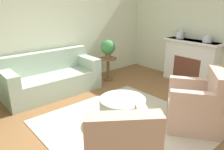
{
  "coord_description": "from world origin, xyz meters",
  "views": [
    {
      "loc": [
        -2.33,
        -2.34,
        2.06
      ],
      "look_at": [
        0.15,
        0.55,
        0.75
      ],
      "focal_mm": 35.0,
      "sensor_mm": 36.0,
      "label": 1
    }
  ],
  "objects_px": {
    "ottoman_table": "(122,106)",
    "vase_mantel_far": "(207,39)",
    "side_table": "(108,65)",
    "vase_mantel_near": "(180,35)",
    "potted_plant_on_side_table": "(108,48)",
    "couch": "(52,79)",
    "armchair_right": "(197,106)"
  },
  "relations": [
    {
      "from": "vase_mantel_near",
      "to": "potted_plant_on_side_table",
      "type": "xyz_separation_m",
      "value": [
        -1.5,
        1.14,
        -0.32
      ]
    },
    {
      "from": "armchair_right",
      "to": "potted_plant_on_side_table",
      "type": "height_order",
      "value": "potted_plant_on_side_table"
    },
    {
      "from": "ottoman_table",
      "to": "potted_plant_on_side_table",
      "type": "bearing_deg",
      "value": 57.13
    },
    {
      "from": "ottoman_table",
      "to": "potted_plant_on_side_table",
      "type": "xyz_separation_m",
      "value": [
        1.17,
        1.8,
        0.61
      ]
    },
    {
      "from": "side_table",
      "to": "vase_mantel_far",
      "type": "height_order",
      "value": "vase_mantel_far"
    },
    {
      "from": "couch",
      "to": "ottoman_table",
      "type": "bearing_deg",
      "value": -78.61
    },
    {
      "from": "side_table",
      "to": "vase_mantel_near",
      "type": "xyz_separation_m",
      "value": [
        1.5,
        -1.14,
        0.8
      ]
    },
    {
      "from": "couch",
      "to": "side_table",
      "type": "height_order",
      "value": "couch"
    },
    {
      "from": "ottoman_table",
      "to": "vase_mantel_far",
      "type": "bearing_deg",
      "value": -1.58
    },
    {
      "from": "armchair_right",
      "to": "potted_plant_on_side_table",
      "type": "xyz_separation_m",
      "value": [
        0.36,
        2.77,
        0.5
      ]
    },
    {
      "from": "side_table",
      "to": "couch",
      "type": "bearing_deg",
      "value": 175.01
    },
    {
      "from": "vase_mantel_far",
      "to": "potted_plant_on_side_table",
      "type": "height_order",
      "value": "vase_mantel_far"
    },
    {
      "from": "couch",
      "to": "armchair_right",
      "type": "relative_size",
      "value": 1.88
    },
    {
      "from": "couch",
      "to": "side_table",
      "type": "xyz_separation_m",
      "value": [
        1.56,
        -0.14,
        0.06
      ]
    },
    {
      "from": "couch",
      "to": "ottoman_table",
      "type": "distance_m",
      "value": 1.98
    },
    {
      "from": "couch",
      "to": "potted_plant_on_side_table",
      "type": "bearing_deg",
      "value": -4.99
    },
    {
      "from": "side_table",
      "to": "vase_mantel_far",
      "type": "distance_m",
      "value": 2.53
    },
    {
      "from": "armchair_right",
      "to": "side_table",
      "type": "distance_m",
      "value": 2.79
    },
    {
      "from": "armchair_right",
      "to": "side_table",
      "type": "xyz_separation_m",
      "value": [
        0.36,
        2.77,
        0.02
      ]
    },
    {
      "from": "vase_mantel_near",
      "to": "vase_mantel_far",
      "type": "height_order",
      "value": "vase_mantel_near"
    },
    {
      "from": "ottoman_table",
      "to": "couch",
      "type": "bearing_deg",
      "value": 101.39
    },
    {
      "from": "couch",
      "to": "armchair_right",
      "type": "distance_m",
      "value": 3.14
    },
    {
      "from": "vase_mantel_far",
      "to": "couch",
      "type": "bearing_deg",
      "value": 146.62
    },
    {
      "from": "vase_mantel_near",
      "to": "vase_mantel_far",
      "type": "relative_size",
      "value": 1.25
    },
    {
      "from": "armchair_right",
      "to": "side_table",
      "type": "relative_size",
      "value": 1.86
    },
    {
      "from": "armchair_right",
      "to": "vase_mantel_near",
      "type": "bearing_deg",
      "value": 41.14
    },
    {
      "from": "ottoman_table",
      "to": "side_table",
      "type": "relative_size",
      "value": 1.34
    },
    {
      "from": "side_table",
      "to": "potted_plant_on_side_table",
      "type": "distance_m",
      "value": 0.48
    },
    {
      "from": "side_table",
      "to": "vase_mantel_far",
      "type": "relative_size",
      "value": 2.9
    },
    {
      "from": "armchair_right",
      "to": "ottoman_table",
      "type": "bearing_deg",
      "value": 129.68
    },
    {
      "from": "couch",
      "to": "vase_mantel_far",
      "type": "relative_size",
      "value": 10.12
    },
    {
      "from": "vase_mantel_near",
      "to": "armchair_right",
      "type": "bearing_deg",
      "value": -138.86
    }
  ]
}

